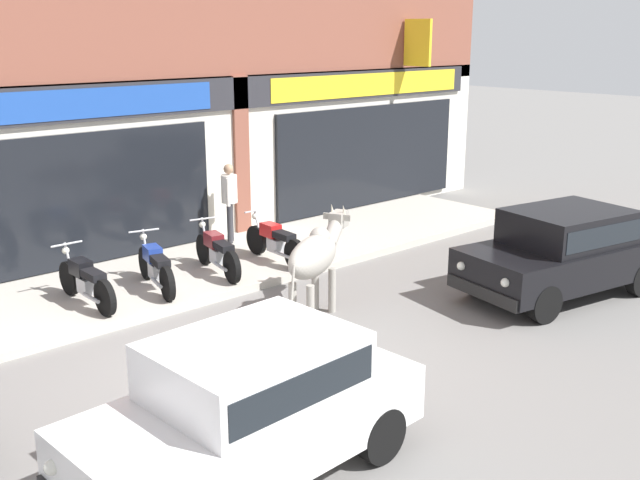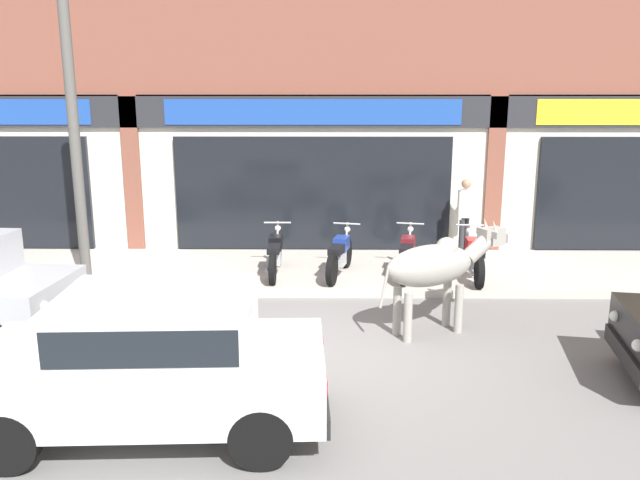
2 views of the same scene
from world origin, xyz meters
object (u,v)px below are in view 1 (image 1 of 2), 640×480
Objects in this scene: cow at (315,256)px; car_1 at (564,248)px; motorcycle_2 at (217,252)px; car_0 at (250,402)px; motorcycle_0 at (86,281)px; motorcycle_1 at (156,267)px; pedestrian at (229,194)px; motorcycle_3 at (275,241)px.

car_1 is (3.75, -1.96, -0.19)m from cow.
car_1 reaches higher than motorcycle_2.
car_0 is 5.39m from motorcycle_0.
motorcycle_0 is 1.01× the size of motorcycle_2.
cow reaches higher than motorcycle_1.
car_1 is 2.10× the size of motorcycle_0.
pedestrian is (1.36, 1.51, 0.60)m from motorcycle_2.
pedestrian is at bearing 72.44° from cow.
motorcycle_3 is (2.42, -0.12, 0.00)m from motorcycle_1.
pedestrian reaches higher than motorcycle_2.
car_0 is 8.20m from pedestrian.
cow is at bearing 39.98° from car_0.
pedestrian reaches higher than motorcycle_1.
car_1 is at bearing -35.89° from motorcycle_0.
motorcycle_0 is 3.62m from motorcycle_3.
motorcycle_3 is at bearing -95.86° from pedestrian.
cow is at bearing 152.40° from car_1.
car_1 is at bearing -41.37° from motorcycle_1.
cow is 2.87m from motorcycle_1.
motorcycle_2 and motorcycle_3 have the same top height.
pedestrian reaches higher than motorcycle_3.
cow reaches higher than motorcycle_0.
motorcycle_1 and motorcycle_2 have the same top height.
pedestrian is (1.28, 4.04, 0.11)m from cow.
car_1 is 6.49m from pedestrian.
motorcycle_3 is (1.19, -0.14, 0.00)m from motorcycle_2.
motorcycle_2 is 2.12m from pedestrian.
cow is at bearing -88.20° from motorcycle_2.
motorcycle_3 is at bearing -2.86° from motorcycle_1.
car_1 is 7.72m from motorcycle_0.
pedestrian is at bearing 30.62° from motorcycle_1.
motorcycle_1 is at bearing 69.43° from car_0.
pedestrian is at bearing 21.21° from motorcycle_0.
car_0 is at bearing -123.91° from pedestrian.
car_0 is 7.08m from car_1.
cow is 1.09× the size of motorcycle_3.
car_1 is 5.09m from motorcycle_3.
car_0 is 2.05× the size of motorcycle_2.
motorcycle_0 is (-2.51, 2.57, -0.49)m from cow.
cow is 1.24× the size of pedestrian.
car_0 is 2.30× the size of pedestrian.
car_0 reaches higher than motorcycle_3.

